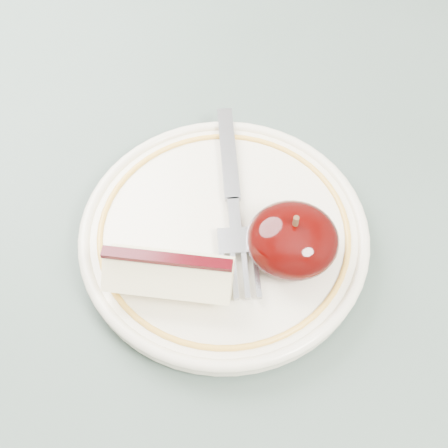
# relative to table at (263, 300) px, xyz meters

# --- Properties ---
(table) EXTENTS (0.90, 0.90, 0.75)m
(table) POSITION_rel_table_xyz_m (0.00, 0.00, 0.00)
(table) COLOR brown
(table) RESTS_ON ground
(plate) EXTENTS (0.21, 0.21, 0.02)m
(plate) POSITION_rel_table_xyz_m (-0.03, 0.00, 0.10)
(plate) COLOR beige
(plate) RESTS_ON table
(apple_half) EXTENTS (0.06, 0.06, 0.05)m
(apple_half) POSITION_rel_table_xyz_m (0.01, -0.01, 0.13)
(apple_half) COLOR black
(apple_half) RESTS_ON plate
(apple_wedge) EXTENTS (0.09, 0.04, 0.04)m
(apple_wedge) POSITION_rel_table_xyz_m (-0.07, -0.04, 0.12)
(apple_wedge) COLOR #F7E9B6
(apple_wedge) RESTS_ON plate
(fork) EXTENTS (0.04, 0.17, 0.00)m
(fork) POSITION_rel_table_xyz_m (-0.03, 0.03, 0.11)
(fork) COLOR #95989D
(fork) RESTS_ON plate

